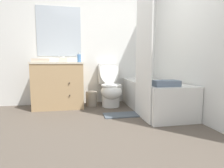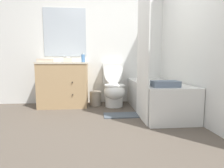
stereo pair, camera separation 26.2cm
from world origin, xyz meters
name	(u,v)px [view 1 (the left image)]	position (x,y,z in m)	size (l,w,h in m)	color
ground_plane	(119,138)	(0.00, 0.00, 0.00)	(14.00, 14.00, 0.00)	brown
wall_back	(98,41)	(-0.01, 1.83, 1.25)	(8.00, 0.06, 2.50)	silver
wall_right	(180,36)	(1.23, 0.90, 1.25)	(0.05, 2.80, 2.50)	silver
vanity_cabinet	(59,84)	(-0.76, 1.53, 0.42)	(0.88, 0.58, 0.82)	tan
sink_faucet	(60,61)	(-0.76, 1.73, 0.86)	(0.14, 0.12, 0.12)	silver
toilet	(110,88)	(0.17, 1.45, 0.35)	(0.39, 0.69, 0.88)	white
bathtub	(153,96)	(0.85, 1.02, 0.25)	(0.69, 1.57, 0.49)	white
shower_curtain	(143,52)	(0.49, 0.60, 0.97)	(0.02, 0.59, 1.92)	white
wastebasket	(92,99)	(-0.18, 1.53, 0.13)	(0.21, 0.21, 0.27)	gray
tissue_box	(63,60)	(-0.68, 1.60, 0.86)	(0.14, 0.13, 0.11)	beige
soap_dispenser	(79,58)	(-0.39, 1.51, 0.90)	(0.07, 0.07, 0.17)	#4C7AB2
hand_towel_folded	(41,60)	(-1.02, 1.35, 0.85)	(0.28, 0.13, 0.06)	beige
bath_towel_folded	(166,83)	(0.75, 0.43, 0.53)	(0.35, 0.20, 0.08)	slate
bath_mat	(123,115)	(0.25, 0.81, 0.01)	(0.59, 0.28, 0.02)	#4C5660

